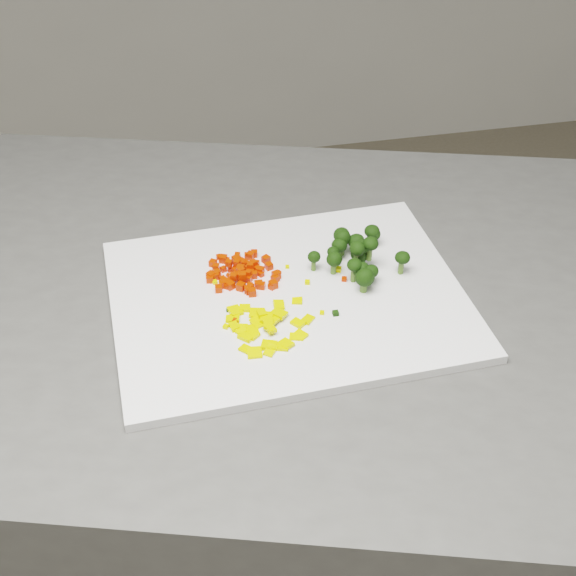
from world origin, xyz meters
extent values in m
cube|color=#4D4D4A|center=(-0.36, 0.05, 0.45)|extent=(1.15, 0.95, 0.90)
cube|color=white|center=(-0.38, 0.03, 0.91)|extent=(0.41, 0.33, 0.01)
cube|color=red|center=(-0.43, 0.08, 0.92)|extent=(0.01, 0.01, 0.01)
cube|color=red|center=(-0.40, 0.05, 0.91)|extent=(0.01, 0.01, 0.01)
cube|color=red|center=(-0.45, 0.09, 0.91)|extent=(0.01, 0.01, 0.01)
cube|color=red|center=(-0.45, 0.06, 0.91)|extent=(0.01, 0.01, 0.01)
cube|color=red|center=(-0.44, 0.07, 0.92)|extent=(0.01, 0.01, 0.01)
cube|color=red|center=(-0.43, 0.09, 0.91)|extent=(0.01, 0.01, 0.01)
cube|color=red|center=(-0.39, 0.07, 0.92)|extent=(0.01, 0.01, 0.01)
cube|color=red|center=(-0.41, 0.12, 0.91)|extent=(0.01, 0.01, 0.01)
cube|color=red|center=(-0.45, 0.06, 0.91)|extent=(0.01, 0.01, 0.01)
cube|color=red|center=(-0.41, 0.08, 0.91)|extent=(0.01, 0.01, 0.01)
cube|color=red|center=(-0.39, 0.05, 0.92)|extent=(0.01, 0.01, 0.01)
cube|color=red|center=(-0.44, 0.07, 0.91)|extent=(0.01, 0.01, 0.01)
cube|color=red|center=(-0.42, 0.07, 0.91)|extent=(0.01, 0.01, 0.01)
cube|color=red|center=(-0.39, 0.06, 0.91)|extent=(0.01, 0.01, 0.01)
cube|color=red|center=(-0.43, 0.07, 0.91)|extent=(0.01, 0.01, 0.01)
cube|color=red|center=(-0.45, 0.12, 0.91)|extent=(0.01, 0.01, 0.01)
cube|color=red|center=(-0.42, 0.10, 0.91)|extent=(0.01, 0.01, 0.01)
cube|color=red|center=(-0.43, 0.09, 0.92)|extent=(0.01, 0.01, 0.01)
cube|color=red|center=(-0.45, 0.10, 0.91)|extent=(0.01, 0.01, 0.01)
cube|color=red|center=(-0.41, 0.08, 0.91)|extent=(0.01, 0.01, 0.01)
cube|color=red|center=(-0.41, 0.07, 0.91)|extent=(0.01, 0.01, 0.01)
cube|color=red|center=(-0.46, 0.08, 0.92)|extent=(0.01, 0.01, 0.01)
cube|color=red|center=(-0.39, 0.10, 0.91)|extent=(0.01, 0.01, 0.01)
cube|color=red|center=(-0.41, 0.08, 0.91)|extent=(0.01, 0.01, 0.01)
cube|color=red|center=(-0.41, 0.09, 0.92)|extent=(0.01, 0.01, 0.01)
cube|color=red|center=(-0.43, 0.07, 0.92)|extent=(0.01, 0.01, 0.01)
cube|color=red|center=(-0.41, 0.08, 0.92)|extent=(0.01, 0.01, 0.01)
cube|color=red|center=(-0.46, 0.08, 0.91)|extent=(0.01, 0.01, 0.01)
cube|color=red|center=(-0.44, 0.06, 0.92)|extent=(0.01, 0.01, 0.01)
cube|color=red|center=(-0.43, 0.11, 0.92)|extent=(0.01, 0.01, 0.01)
cube|color=red|center=(-0.44, 0.11, 0.91)|extent=(0.01, 0.01, 0.01)
cube|color=red|center=(-0.44, 0.09, 0.92)|extent=(0.01, 0.01, 0.01)
cube|color=red|center=(-0.39, 0.09, 0.91)|extent=(0.01, 0.01, 0.01)
cube|color=red|center=(-0.40, 0.11, 0.91)|extent=(0.01, 0.01, 0.01)
cube|color=red|center=(-0.42, 0.05, 0.91)|extent=(0.01, 0.01, 0.01)
cube|color=red|center=(-0.43, 0.08, 0.91)|extent=(0.01, 0.01, 0.01)
cube|color=red|center=(-0.41, 0.11, 0.91)|extent=(0.01, 0.01, 0.01)
cube|color=red|center=(-0.42, 0.09, 0.91)|extent=(0.01, 0.01, 0.01)
cube|color=red|center=(-0.44, 0.09, 0.91)|extent=(0.01, 0.01, 0.01)
cube|color=red|center=(-0.43, 0.05, 0.91)|extent=(0.01, 0.01, 0.01)
cube|color=red|center=(-0.42, 0.08, 0.91)|extent=(0.01, 0.01, 0.01)
cube|color=red|center=(-0.43, 0.12, 0.91)|extent=(0.01, 0.01, 0.01)
cube|color=red|center=(-0.45, 0.08, 0.91)|extent=(0.01, 0.01, 0.01)
cube|color=red|center=(-0.41, 0.05, 0.91)|extent=(0.01, 0.01, 0.01)
cube|color=red|center=(-0.42, 0.04, 0.91)|extent=(0.01, 0.01, 0.01)
cube|color=red|center=(-0.43, 0.08, 0.91)|extent=(0.01, 0.01, 0.01)
cube|color=red|center=(-0.43, 0.07, 0.92)|extent=(0.01, 0.01, 0.01)
cube|color=red|center=(-0.42, 0.10, 0.91)|extent=(0.01, 0.01, 0.01)
cube|color=red|center=(-0.46, 0.07, 0.91)|extent=(0.01, 0.01, 0.01)
cube|color=red|center=(-0.41, 0.11, 0.92)|extent=(0.01, 0.01, 0.01)
cube|color=red|center=(-0.44, 0.07, 0.92)|extent=(0.01, 0.01, 0.01)
cube|color=red|center=(-0.42, 0.04, 0.92)|extent=(0.01, 0.01, 0.01)
cube|color=red|center=(-0.45, 0.06, 0.91)|extent=(0.01, 0.01, 0.01)
cube|color=red|center=(-0.40, 0.07, 0.91)|extent=(0.01, 0.01, 0.01)
cube|color=red|center=(-0.41, 0.09, 0.91)|extent=(0.01, 0.01, 0.01)
cube|color=red|center=(-0.46, 0.11, 0.91)|extent=(0.01, 0.01, 0.01)
cube|color=red|center=(-0.42, 0.05, 0.91)|extent=(0.01, 0.01, 0.01)
cube|color=red|center=(-0.39, 0.05, 0.91)|extent=(0.01, 0.01, 0.01)
cube|color=red|center=(-0.42, 0.08, 0.92)|extent=(0.01, 0.01, 0.01)
cube|color=red|center=(-0.40, 0.08, 0.91)|extent=(0.01, 0.01, 0.01)
cube|color=red|center=(-0.44, 0.11, 0.92)|extent=(0.01, 0.01, 0.01)
cube|color=red|center=(-0.43, 0.10, 0.91)|extent=(0.01, 0.01, 0.01)
cube|color=red|center=(-0.42, 0.10, 0.91)|extent=(0.01, 0.01, 0.01)
cube|color=red|center=(-0.43, 0.08, 0.92)|extent=(0.01, 0.01, 0.01)
cube|color=red|center=(-0.43, 0.06, 0.92)|extent=(0.01, 0.01, 0.01)
cube|color=red|center=(-0.41, 0.05, 0.91)|extent=(0.01, 0.01, 0.01)
cube|color=red|center=(-0.42, 0.07, 0.92)|extent=(0.01, 0.01, 0.01)
cube|color=red|center=(-0.40, 0.08, 0.91)|extent=(0.01, 0.01, 0.01)
cube|color=red|center=(-0.43, 0.05, 0.92)|extent=(0.01, 0.01, 0.01)
cube|color=red|center=(-0.45, 0.07, 0.91)|extent=(0.01, 0.01, 0.01)
cube|color=red|center=(-0.42, 0.05, 0.91)|extent=(0.01, 0.01, 0.01)
cube|color=red|center=(-0.45, 0.07, 0.91)|extent=(0.01, 0.01, 0.01)
cube|color=red|center=(-0.42, 0.10, 0.91)|extent=(0.01, 0.01, 0.01)
cube|color=red|center=(-0.42, 0.08, 0.91)|extent=(0.01, 0.01, 0.01)
cube|color=red|center=(-0.46, 0.05, 0.91)|extent=(0.01, 0.01, 0.01)
cube|color=red|center=(-0.43, 0.09, 0.92)|extent=(0.01, 0.01, 0.01)
cube|color=red|center=(-0.41, 0.05, 0.91)|extent=(0.01, 0.01, 0.01)
cube|color=yellow|center=(-0.38, -0.04, 0.91)|extent=(0.02, 0.02, 0.00)
cube|color=yellow|center=(-0.42, -0.06, 0.91)|extent=(0.02, 0.02, 0.01)
cube|color=yellow|center=(-0.44, -0.02, 0.91)|extent=(0.02, 0.02, 0.01)
cube|color=yellow|center=(-0.42, -0.01, 0.91)|extent=(0.02, 0.02, 0.00)
cube|color=yellow|center=(-0.43, -0.06, 0.91)|extent=(0.02, 0.02, 0.01)
cube|color=yellow|center=(-0.37, 0.02, 0.91)|extent=(0.01, 0.01, 0.01)
cube|color=yellow|center=(-0.40, -0.06, 0.91)|extent=(0.02, 0.02, 0.00)
cube|color=yellow|center=(-0.44, -0.05, 0.91)|extent=(0.02, 0.02, 0.00)
cube|color=yellow|center=(-0.45, 0.00, 0.91)|extent=(0.02, 0.02, 0.01)
cube|color=yellow|center=(-0.41, -0.02, 0.92)|extent=(0.02, 0.02, 0.00)
cube|color=yellow|center=(-0.44, -0.02, 0.91)|extent=(0.01, 0.01, 0.01)
cube|color=yellow|center=(-0.42, 0.00, 0.91)|extent=(0.02, 0.02, 0.01)
cube|color=yellow|center=(-0.44, -0.03, 0.91)|extent=(0.02, 0.02, 0.00)
cube|color=yellow|center=(-0.42, -0.01, 0.91)|extent=(0.02, 0.02, 0.01)
cube|color=yellow|center=(-0.44, 0.01, 0.91)|extent=(0.02, 0.02, 0.01)
cube|color=yellow|center=(-0.39, 0.01, 0.91)|extent=(0.01, 0.01, 0.01)
cube|color=yellow|center=(-0.43, -0.03, 0.91)|extent=(0.02, 0.02, 0.01)
cube|color=yellow|center=(-0.37, -0.02, 0.91)|extent=(0.02, 0.02, 0.01)
cube|color=yellow|center=(-0.42, -0.05, 0.91)|extent=(0.02, 0.02, 0.01)
cube|color=yellow|center=(-0.39, -0.04, 0.91)|extent=(0.02, 0.01, 0.01)
cube|color=yellow|center=(-0.42, 0.00, 0.92)|extent=(0.01, 0.01, 0.01)
cube|color=yellow|center=(-0.43, 0.02, 0.91)|extent=(0.01, 0.01, 0.00)
cube|color=yellow|center=(-0.43, -0.02, 0.91)|extent=(0.01, 0.01, 0.00)
cube|color=yellow|center=(-0.43, -0.02, 0.91)|extent=(0.01, 0.01, 0.00)
cube|color=yellow|center=(-0.41, -0.03, 0.92)|extent=(0.01, 0.01, 0.01)
cube|color=yellow|center=(-0.42, -0.01, 0.91)|extent=(0.02, 0.02, 0.00)
cube|color=yellow|center=(-0.41, -0.01, 0.92)|extent=(0.02, 0.02, 0.00)
cube|color=yellow|center=(-0.41, -0.02, 0.92)|extent=(0.01, 0.02, 0.00)
cube|color=yellow|center=(-0.40, -0.05, 0.91)|extent=(0.02, 0.02, 0.01)
cube|color=yellow|center=(-0.45, -0.01, 0.91)|extent=(0.01, 0.02, 0.01)
cube|color=yellow|center=(-0.38, -0.02, 0.91)|extent=(0.02, 0.02, 0.00)
cube|color=yellow|center=(-0.40, -0.01, 0.92)|extent=(0.02, 0.02, 0.01)
cube|color=yellow|center=(-0.31, 0.06, 0.91)|extent=(0.01, 0.01, 0.00)
cube|color=black|center=(-0.38, 0.07, 0.91)|extent=(0.01, 0.01, 0.00)
cube|color=black|center=(-0.45, 0.02, 0.91)|extent=(0.00, 0.00, 0.00)
cube|color=yellow|center=(-0.46, 0.07, 0.91)|extent=(0.01, 0.01, 0.00)
cube|color=yellow|center=(-0.35, 0.05, 0.91)|extent=(0.01, 0.01, 0.00)
cube|color=red|center=(-0.31, 0.04, 0.91)|extent=(0.01, 0.01, 0.00)
cube|color=red|center=(-0.38, 0.07, 0.91)|extent=(0.01, 0.01, 0.00)
cube|color=black|center=(-0.33, -0.01, 0.91)|extent=(0.01, 0.01, 0.00)
cube|color=red|center=(-0.45, 0.00, 0.91)|extent=(0.01, 0.01, 0.00)
cube|color=yellow|center=(-0.46, -0.01, 0.91)|extent=(0.01, 0.01, 0.00)
cube|color=yellow|center=(-0.37, 0.08, 0.91)|extent=(0.01, 0.01, 0.00)
cube|color=red|center=(-0.44, 0.08, 0.91)|extent=(0.01, 0.01, 0.00)
cube|color=yellow|center=(-0.35, -0.01, 0.91)|extent=(0.01, 0.01, 0.00)
camera|label=1|loc=(-0.53, -0.67, 1.49)|focal=50.00mm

